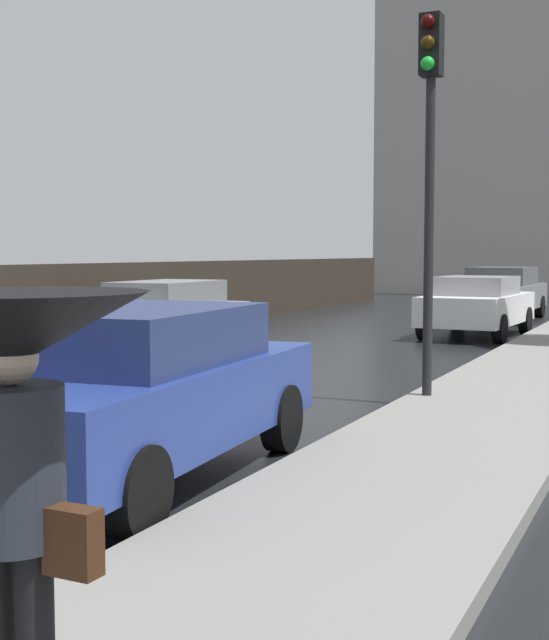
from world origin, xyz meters
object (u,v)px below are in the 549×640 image
Objects in this scene: car_blue_far_ahead at (136,389)px; pedestrian_with_umbrella_near at (11,385)px; traffic_light at (430,136)px; car_silver_near_kerb at (165,314)px; car_white_mid_road at (477,305)px; car_grey_far_lane at (501,292)px.

pedestrian_with_umbrella_near reaches higher than car_blue_far_ahead.
traffic_light is at bearing -83.53° from pedestrian_with_umbrella_near.
car_silver_near_kerb is 7.46m from car_white_mid_road.
car_grey_far_lane is (4.49, 10.93, 0.06)m from car_silver_near_kerb.
pedestrian_with_umbrella_near is at bearing -85.11° from traffic_light.
car_grey_far_lane is at bearing 97.22° from car_white_mid_road.
traffic_light is (1.32, 4.56, 2.60)m from car_blue_far_ahead.
car_white_mid_road is (4.91, 5.61, 0.01)m from car_silver_near_kerb.
car_grey_far_lane is at bearing 87.12° from car_blue_far_ahead.
car_blue_far_ahead is 0.96× the size of car_grey_far_lane.
traffic_light reaches higher than car_grey_far_lane.
pedestrian_with_umbrella_near is at bearing -66.32° from car_blue_far_ahead.
car_grey_far_lane is 23.40m from pedestrian_with_umbrella_near.
car_white_mid_road is at bearing -83.66° from car_grey_far_lane.
pedestrian_with_umbrella_near is (7.00, -12.33, 0.75)m from car_silver_near_kerb.
car_grey_far_lane is (-0.47, 19.41, 0.01)m from car_blue_far_ahead.
car_blue_far_ahead is (4.96, -8.48, 0.05)m from car_silver_near_kerb.
car_grey_far_lane is at bearing 96.90° from traffic_light.
car_silver_near_kerb is 11.81m from car_grey_far_lane.
car_white_mid_road is 0.86× the size of traffic_light.
car_white_mid_road is at bearing -132.50° from car_silver_near_kerb.
car_silver_near_kerb is 14.20m from pedestrian_with_umbrella_near.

